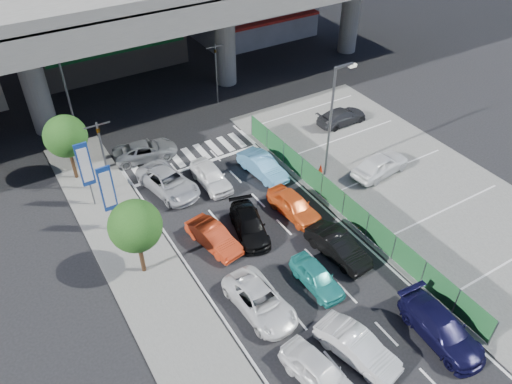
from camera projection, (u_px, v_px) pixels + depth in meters
ground at (290, 268)px, 27.71m from camera, size 120.00×120.00×0.00m
parking_lot at (408, 186)px, 33.50m from camera, size 12.00×28.00×0.06m
sidewalk_left at (144, 271)px, 27.51m from camera, size 4.00×30.00×0.12m
fence_run at (354, 214)px, 29.97m from camera, size 0.16×22.00×1.80m
traffic_light_left at (100, 140)px, 30.77m from camera, size 1.60×1.24×5.20m
traffic_light_right at (216, 59)px, 40.20m from camera, size 1.60×1.24×5.20m
street_lamp_right at (333, 114)px, 31.66m from camera, size 1.65×0.22×8.00m
street_lamp_left at (69, 90)px, 34.21m from camera, size 1.65×0.22×8.00m
signboard_near at (108, 191)px, 28.23m from camera, size 0.80×0.14×4.70m
signboard_far at (85, 167)px, 30.07m from camera, size 0.80×0.14×4.70m
tree_near at (135, 226)px, 25.44m from camera, size 2.80×2.80×4.80m
tree_far at (65, 136)px, 32.13m from camera, size 2.80×2.80×4.80m
van_white_back_left at (320, 373)px, 21.93m from camera, size 2.28×4.26×1.38m
hatch_white_back_mid at (357, 347)px, 22.96m from camera, size 2.43×4.42×1.38m
minivan_navy_back at (441, 328)px, 23.79m from camera, size 2.22×4.86×1.38m
sedan_white_mid_left at (260, 301)px, 25.12m from camera, size 2.36×4.71×1.28m
taxi_teal_mid at (317, 277)px, 26.42m from camera, size 1.49×3.61×1.22m
hatch_black_mid_right at (338, 246)px, 28.10m from camera, size 1.93×4.33×1.38m
taxi_orange_left at (214, 237)px, 28.77m from camera, size 2.10×4.07×1.28m
sedan_black_mid at (249, 225)px, 29.61m from camera, size 2.77×4.56×1.23m
taxi_orange_right at (294, 205)px, 30.92m from camera, size 1.97×4.18×1.38m
wagon_silver_front_left at (168, 182)px, 32.78m from camera, size 3.23×5.32×1.38m
sedan_white_front_mid at (211, 176)px, 33.30m from camera, size 1.62×4.02×1.37m
kei_truck_front_right at (262, 166)px, 34.19m from camera, size 1.90×4.32×1.38m
crossing_wagon_silver at (145, 150)px, 35.80m from camera, size 4.85×2.81×1.27m
parked_sedan_white at (381, 164)px, 34.12m from camera, size 4.65×2.32×1.52m
parked_sedan_dgrey at (342, 116)px, 39.51m from camera, size 4.28×1.77×1.24m
traffic_cone at (321, 168)px, 34.55m from camera, size 0.43×0.43×0.63m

